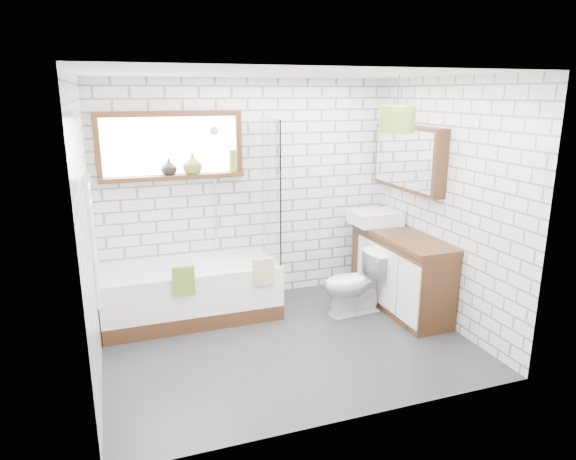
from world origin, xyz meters
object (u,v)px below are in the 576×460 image
object	(u,v)px
bathtub	(191,291)
vanity	(400,271)
pendant	(397,119)
basin	(375,217)
toilet	(354,283)

from	to	relation	value
bathtub	vanity	xyz separation A→B (m)	(2.23, -0.51, 0.13)
bathtub	pendant	size ratio (longest dim) A/B	5.44
vanity	pendant	size ratio (longest dim) A/B	4.46
pendant	bathtub	bearing A→B (deg)	155.01
basin	pendant	bearing A→B (deg)	-109.08
basin	pendant	world-z (taller)	pendant
toilet	bathtub	bearing A→B (deg)	-109.71
vanity	pendant	bearing A→B (deg)	-134.75
bathtub	toilet	distance (m)	1.76
basin	toilet	xyz separation A→B (m)	(-0.48, -0.47, -0.59)
basin	toilet	distance (m)	0.90
vanity	basin	world-z (taller)	basin
vanity	toilet	bearing A→B (deg)	177.11
bathtub	vanity	world-z (taller)	vanity
toilet	pendant	size ratio (longest dim) A/B	2.06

